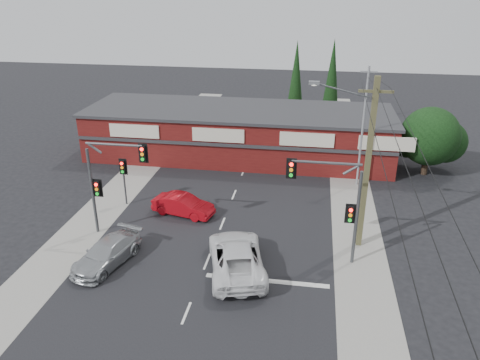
# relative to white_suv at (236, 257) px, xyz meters

# --- Properties ---
(ground) EXTENTS (120.00, 120.00, 0.00)m
(ground) POSITION_rel_white_suv_xyz_m (-1.76, 0.75, -0.84)
(ground) COLOR black
(ground) RESTS_ON ground
(road_strip) EXTENTS (14.00, 70.00, 0.01)m
(road_strip) POSITION_rel_white_suv_xyz_m (-1.76, 5.75, -0.83)
(road_strip) COLOR black
(road_strip) RESTS_ON ground
(verge_left) EXTENTS (3.00, 70.00, 0.02)m
(verge_left) POSITION_rel_white_suv_xyz_m (-10.26, 5.75, -0.83)
(verge_left) COLOR gray
(verge_left) RESTS_ON ground
(verge_right) EXTENTS (3.00, 70.00, 0.02)m
(verge_right) POSITION_rel_white_suv_xyz_m (6.74, 5.75, -0.83)
(verge_right) COLOR gray
(verge_right) RESTS_ON ground
(stop_line) EXTENTS (6.50, 0.35, 0.01)m
(stop_line) POSITION_rel_white_suv_xyz_m (1.74, -0.75, -0.82)
(stop_line) COLOR silver
(stop_line) RESTS_ON ground
(white_suv) EXTENTS (4.21, 6.54, 1.68)m
(white_suv) POSITION_rel_white_suv_xyz_m (0.00, 0.00, 0.00)
(white_suv) COLOR silver
(white_suv) RESTS_ON ground
(silver_suv) EXTENTS (3.07, 5.03, 1.36)m
(silver_suv) POSITION_rel_white_suv_xyz_m (-7.15, -0.56, -0.16)
(silver_suv) COLOR #AEB2B4
(silver_suv) RESTS_ON ground
(red_sedan) EXTENTS (4.38, 2.37, 1.37)m
(red_sedan) POSITION_rel_white_suv_xyz_m (-4.59, 5.86, -0.15)
(red_sedan) COLOR #A70A13
(red_sedan) RESTS_ON ground
(lane_dashes) EXTENTS (0.12, 41.62, 0.01)m
(lane_dashes) POSITION_rel_white_suv_xyz_m (-1.76, 2.76, -0.82)
(lane_dashes) COLOR silver
(lane_dashes) RESTS_ON ground
(shop_building) EXTENTS (27.30, 8.40, 4.22)m
(shop_building) POSITION_rel_white_suv_xyz_m (-2.75, 17.73, 1.29)
(shop_building) COLOR #4E100F
(shop_building) RESTS_ON ground
(tree_cluster) EXTENTS (5.90, 5.10, 5.50)m
(tree_cluster) POSITION_rel_white_suv_xyz_m (12.93, 16.19, 2.06)
(tree_cluster) COLOR #2D2116
(tree_cluster) RESTS_ON ground
(conifer_near) EXTENTS (1.80, 1.80, 9.25)m
(conifer_near) POSITION_rel_white_suv_xyz_m (1.74, 24.75, 4.64)
(conifer_near) COLOR #2D2116
(conifer_near) RESTS_ON ground
(conifer_far) EXTENTS (1.80, 1.80, 9.25)m
(conifer_far) POSITION_rel_white_suv_xyz_m (5.24, 26.75, 4.64)
(conifer_far) COLOR #2D2116
(conifer_far) RESTS_ON ground
(traffic_mast_left) EXTENTS (3.77, 0.27, 5.97)m
(traffic_mast_left) POSITION_rel_white_suv_xyz_m (-8.19, 2.75, 3.09)
(traffic_mast_left) COLOR #47494C
(traffic_mast_left) RESTS_ON ground
(traffic_mast_right) EXTENTS (3.96, 0.27, 5.97)m
(traffic_mast_right) POSITION_rel_white_suv_xyz_m (5.10, 1.75, 3.11)
(traffic_mast_right) COLOR #47494C
(traffic_mast_right) RESTS_ON ground
(pedestal_signal) EXTENTS (0.55, 0.27, 3.38)m
(pedestal_signal) POSITION_rel_white_suv_xyz_m (-8.96, 6.75, 1.57)
(pedestal_signal) COLOR #47494C
(pedestal_signal) RESTS_ON ground
(utility_pole) EXTENTS (4.38, 0.59, 10.00)m
(utility_pole) POSITION_rel_white_suv_xyz_m (6.60, 3.74, 4.56)
(utility_pole) COLOR brown
(utility_pole) RESTS_ON ground
(steel_pole) EXTENTS (1.20, 0.16, 9.00)m
(steel_pole) POSITION_rel_white_suv_xyz_m (7.24, 12.75, 3.86)
(steel_pole) COLOR gray
(steel_pole) RESTS_ON ground
(power_lines) EXTENTS (2.01, 29.00, 1.22)m
(power_lines) POSITION_rel_white_suv_xyz_m (6.72, -1.72, 8.20)
(power_lines) COLOR black
(power_lines) RESTS_ON ground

